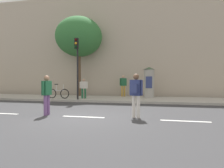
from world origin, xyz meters
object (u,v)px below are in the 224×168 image
pedestrian_with_backpack (47,92)px  street_tree (79,37)px  pedestrian_tallest (123,84)px  pedestrian_in_light_jacket (136,91)px  poster_column (149,82)px  traffic_light (77,58)px  pedestrian_in_dark_shirt (84,87)px  bicycle_leaning (58,93)px

pedestrian_with_backpack → street_tree: bearing=102.3°
pedestrian_with_backpack → pedestrian_tallest: size_ratio=0.97×
pedestrian_with_backpack → pedestrian_in_light_jacket: (3.86, 0.18, 0.04)m
poster_column → traffic_light: bearing=-152.0°
pedestrian_with_backpack → pedestrian_in_dark_shirt: size_ratio=1.17×
traffic_light → poster_column: 5.85m
street_tree → poster_column: bearing=-5.7°
poster_column → pedestrian_tallest: poster_column is taller
traffic_light → pedestrian_with_backpack: size_ratio=2.49×
poster_column → bicycle_leaning: 7.05m
pedestrian_in_light_jacket → bicycle_leaning: (-6.30, 5.55, -0.53)m
traffic_light → pedestrian_with_backpack: traffic_light is taller
traffic_light → poster_column: traffic_light is taller
pedestrian_in_light_jacket → pedestrian_in_dark_shirt: size_ratio=1.20×
poster_column → bicycle_leaning: poster_column is taller
bicycle_leaning → poster_column: bearing=17.2°
pedestrian_in_light_jacket → pedestrian_with_backpack: bearing=-177.4°
poster_column → pedestrian_in_dark_shirt: poster_column is taller
pedestrian_with_backpack → bicycle_leaning: pedestrian_with_backpack is taller
bicycle_leaning → street_tree: bearing=77.2°
pedestrian_in_light_jacket → poster_column: bearing=87.1°
bicycle_leaning → traffic_light: bearing=-17.8°
street_tree → pedestrian_in_light_jacket: size_ratio=3.88×
poster_column → pedestrian_with_backpack: poster_column is taller
pedestrian_with_backpack → pedestrian_in_light_jacket: 3.86m
poster_column → pedestrian_tallest: bearing=162.8°
traffic_light → street_tree: (-1.14, 3.24, 2.27)m
street_tree → pedestrian_tallest: street_tree is taller
poster_column → pedestrian_in_light_jacket: poster_column is taller
pedestrian_in_light_jacket → pedestrian_in_dark_shirt: bearing=126.6°
pedestrian_with_backpack → bicycle_leaning: (-2.45, 5.73, -0.48)m
pedestrian_in_dark_shirt → bicycle_leaning: (-1.89, -0.38, -0.47)m
pedestrian_tallest → traffic_light: bearing=-130.4°
traffic_light → poster_column: (4.95, 2.63, -1.68)m
poster_column → pedestrian_with_backpack: 8.88m
pedestrian_in_light_jacket → pedestrian_tallest: size_ratio=1.00×
bicycle_leaning → pedestrian_in_light_jacket: bearing=-41.4°
traffic_light → pedestrian_in_light_jacket: bearing=-47.6°
pedestrian_with_backpack → pedestrian_in_dark_shirt: 6.13m
pedestrian_in_light_jacket → pedestrian_tallest: (-1.76, 8.28, 0.15)m
poster_column → pedestrian_with_backpack: (-4.25, -7.80, -0.35)m
traffic_light → bicycle_leaning: 3.11m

